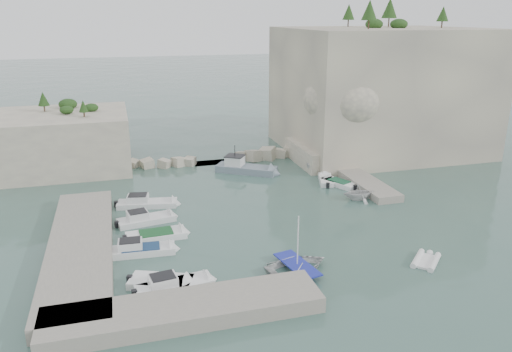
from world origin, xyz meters
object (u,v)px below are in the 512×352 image
object	(u,v)px
motorboat_b	(147,223)
work_boat	(246,172)
motorboat_e	(161,285)
tender_east_c	(326,182)
tender_east_d	(324,173)
motorboat_f	(175,289)
tender_east_b	(339,186)
rowboat	(297,270)
tender_east_a	(359,199)
motorboat_d	(141,254)
motorboat_c	(156,238)
motorboat_a	(147,206)
inflatable_dinghy	(426,263)

from	to	relation	value
motorboat_b	work_boat	world-z (taller)	work_boat
motorboat_e	tender_east_c	size ratio (longest dim) A/B	1.09
motorboat_e	tender_east_d	world-z (taller)	tender_east_d
motorboat_f	tender_east_b	world-z (taller)	motorboat_f
rowboat	tender_east_b	world-z (taller)	rowboat
motorboat_e	tender_east_a	size ratio (longest dim) A/B	1.42
motorboat_b	motorboat_d	world-z (taller)	same
tender_east_b	tender_east_d	bearing A→B (deg)	-28.92
motorboat_c	motorboat_e	size ratio (longest dim) A/B	1.14
motorboat_a	motorboat_b	size ratio (longest dim) A/B	1.13
motorboat_d	motorboat_e	bearing A→B (deg)	-75.59
rowboat	motorboat_f	bearing A→B (deg)	80.79
motorboat_d	motorboat_a	bearing A→B (deg)	86.70
tender_east_d	motorboat_a	bearing A→B (deg)	122.50
motorboat_c	tender_east_a	distance (m)	21.96
tender_east_b	work_boat	world-z (taller)	work_boat
inflatable_dinghy	tender_east_a	size ratio (longest dim) A/B	0.95
rowboat	tender_east_d	world-z (taller)	tender_east_d
motorboat_f	tender_east_a	world-z (taller)	tender_east_a
motorboat_b	motorboat_d	size ratio (longest dim) A/B	0.96
motorboat_a	motorboat_c	world-z (taller)	motorboat_a
tender_east_a	motorboat_f	bearing A→B (deg)	125.28
tender_east_a	work_boat	distance (m)	15.43
tender_east_a	motorboat_d	bearing A→B (deg)	109.54
motorboat_c	tender_east_b	xyz separation A→B (m)	(21.49, 8.62, 0.00)
work_boat	motorboat_a	bearing A→B (deg)	-113.69
rowboat	tender_east_b	size ratio (longest dim) A/B	1.06
motorboat_d	inflatable_dinghy	world-z (taller)	motorboat_d
tender_east_c	motorboat_b	bearing A→B (deg)	124.59
motorboat_f	motorboat_b	bearing A→B (deg)	86.61
motorboat_f	tender_east_d	bearing A→B (deg)	38.40
tender_east_a	motorboat_c	bearing A→B (deg)	103.86
motorboat_c	tender_east_b	bearing A→B (deg)	18.85
tender_east_b	tender_east_c	size ratio (longest dim) A/B	1.05
inflatable_dinghy	tender_east_d	bearing A→B (deg)	42.10
work_boat	motorboat_c	bearing A→B (deg)	-94.27
motorboat_b	inflatable_dinghy	distance (m)	25.17
motorboat_b	rowboat	distance (m)	16.37
inflatable_dinghy	tender_east_c	xyz separation A→B (m)	(0.31, 20.58, 0.00)
work_boat	tender_east_a	bearing A→B (deg)	-20.56
tender_east_d	work_boat	world-z (taller)	work_boat
motorboat_b	motorboat_e	size ratio (longest dim) A/B	1.17
motorboat_b	tender_east_c	bearing A→B (deg)	6.78
motorboat_a	inflatable_dinghy	size ratio (longest dim) A/B	1.96
motorboat_c	motorboat_a	bearing A→B (deg)	88.49
motorboat_a	motorboat_f	size ratio (longest dim) A/B	1.09
motorboat_d	tender_east_b	size ratio (longest dim) A/B	1.26
rowboat	work_boat	size ratio (longest dim) A/B	0.62
motorboat_b	tender_east_c	size ratio (longest dim) A/B	1.28
inflatable_dinghy	tender_east_d	xyz separation A→B (m)	(1.47, 23.79, 0.00)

